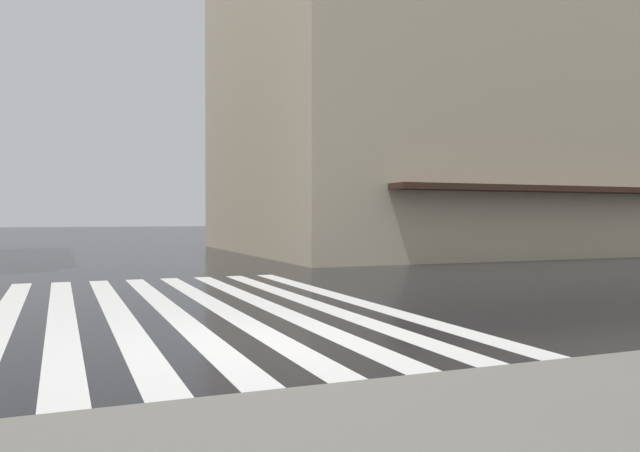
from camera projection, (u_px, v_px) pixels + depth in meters
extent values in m
plane|color=black|center=(265.00, 343.00, 9.49)|extent=(220.00, 220.00, 0.00)
cube|color=silver|center=(349.00, 299.00, 14.41)|extent=(13.00, 0.50, 0.01)
cube|color=silver|center=(308.00, 302.00, 14.04)|extent=(13.00, 0.50, 0.01)
cube|color=silver|center=(264.00, 304.00, 13.66)|extent=(13.00, 0.50, 0.01)
cube|color=silver|center=(218.00, 307.00, 13.28)|extent=(13.00, 0.50, 0.01)
cube|color=silver|center=(169.00, 309.00, 12.91)|extent=(13.00, 0.50, 0.01)
cube|color=silver|center=(117.00, 312.00, 12.53)|extent=(13.00, 0.50, 0.01)
cube|color=silver|center=(62.00, 315.00, 12.15)|extent=(13.00, 0.50, 0.01)
cube|color=silver|center=(3.00, 318.00, 11.78)|extent=(13.00, 0.50, 0.01)
cube|color=beige|center=(426.00, 102.00, 35.37)|extent=(18.17, 20.67, 16.31)
cube|color=#382319|center=(550.00, 189.00, 26.48)|extent=(1.20, 14.47, 0.24)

